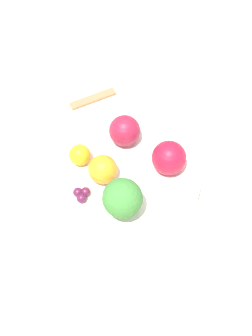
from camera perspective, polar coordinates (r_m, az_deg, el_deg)
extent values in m
plane|color=gray|center=(0.77, 0.00, -2.36)|extent=(6.00, 6.00, 0.00)
cube|color=beige|center=(0.76, 0.00, -1.97)|extent=(1.20, 1.20, 0.02)
cylinder|color=white|center=(0.74, 0.00, -1.01)|extent=(0.24, 0.24, 0.03)
cylinder|color=#8CB76B|center=(0.68, -0.42, -4.99)|extent=(0.02, 0.02, 0.02)
sphere|color=#387A33|center=(0.66, -0.44, -3.70)|extent=(0.06, 0.06, 0.06)
sphere|color=maroon|center=(0.74, 0.08, 4.59)|extent=(0.05, 0.05, 0.05)
sphere|color=#B7142D|center=(0.71, 5.26, 1.26)|extent=(0.05, 0.05, 0.05)
sphere|color=orange|center=(0.71, -2.85, -0.17)|extent=(0.05, 0.05, 0.05)
sphere|color=orange|center=(0.73, -5.66, 1.61)|extent=(0.03, 0.03, 0.03)
sphere|color=#511938|center=(0.70, -5.45, -3.69)|extent=(0.02, 0.02, 0.02)
sphere|color=#511938|center=(0.70, -4.96, -2.91)|extent=(0.02, 0.02, 0.02)
sphere|color=#511938|center=(0.71, -5.88, -2.96)|extent=(0.02, 0.02, 0.02)
cube|color=olive|center=(0.86, -4.06, 8.41)|extent=(0.05, 0.09, 0.01)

